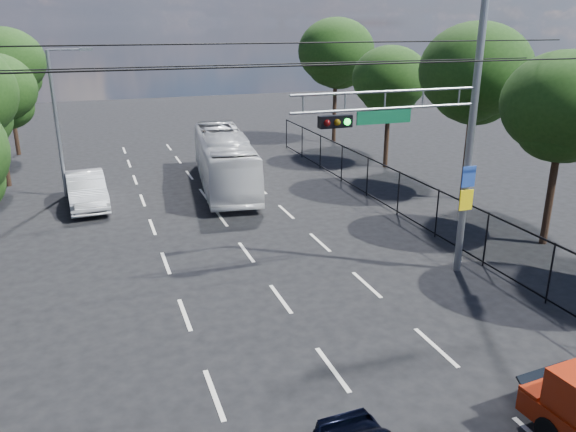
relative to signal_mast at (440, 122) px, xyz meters
name	(u,v)px	position (x,y,z in m)	size (l,w,h in m)	color
lane_markings	(233,234)	(-5.28, 6.01, -5.24)	(6.12, 38.00, 0.01)	beige
signal_mast	(440,122)	(0.00, 0.00, 0.00)	(6.43, 0.39, 9.50)	slate
streetlight_left	(60,117)	(-11.62, 14.01, -1.30)	(2.09, 0.22, 7.08)	slate
utility_wires	(270,58)	(-5.28, 0.84, 1.99)	(22.00, 5.04, 0.74)	black
fence_right	(421,204)	(2.32, 4.18, -4.21)	(0.06, 34.03, 2.00)	black
tree_right_b	(563,113)	(5.93, 1.03, -0.19)	(4.50, 4.50, 7.31)	black
tree_right_c	(475,79)	(6.53, 7.03, 0.49)	(5.10, 5.10, 8.29)	black
tree_right_d	(390,84)	(6.13, 14.03, -0.39)	(4.32, 4.32, 7.02)	black
tree_right_e	(336,57)	(6.33, 22.03, 0.69)	(5.28, 5.28, 8.58)	black
tree_left_e	(6,68)	(-14.87, 25.03, 0.29)	(4.92, 4.92, 7.99)	black
white_bus	(224,160)	(-3.92, 13.03, -3.82)	(2.38, 10.19, 2.84)	silver
white_van	(86,190)	(-10.78, 11.96, -4.45)	(1.67, 4.79, 1.58)	silver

